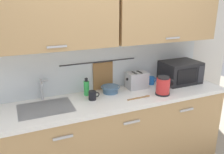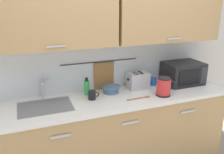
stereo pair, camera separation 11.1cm
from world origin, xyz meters
TOP-DOWN VIEW (x-y plane):
  - counter_unit at (-0.01, 0.30)m, footprint 2.53×0.64m
  - back_wall_assembly at (-0.00, 0.53)m, footprint 3.70×0.41m
  - sink_faucet at (-0.77, 0.53)m, footprint 0.09×0.17m
  - microwave at (0.90, 0.41)m, footprint 0.46×0.35m
  - electric_kettle at (0.47, 0.15)m, footprint 0.23×0.16m
  - dish_soap_bottle at (-0.31, 0.47)m, footprint 0.06×0.06m
  - mug_near_sink at (-0.29, 0.33)m, footprint 0.12×0.08m
  - mixing_bowl at (-0.04, 0.43)m, footprint 0.21×0.21m
  - toaster at (0.31, 0.45)m, footprint 0.26×0.17m
  - mug_by_kettle at (0.54, 0.49)m, footprint 0.12×0.08m
  - wooden_spoon at (0.21, 0.16)m, footprint 0.28×0.04m

SIDE VIEW (x-z plane):
  - counter_unit at x=-0.01m, z-range 0.01..0.91m
  - wooden_spoon at x=0.21m, z-range 0.90..0.91m
  - mixing_bowl at x=-0.04m, z-range 0.91..0.98m
  - mug_near_sink at x=-0.29m, z-range 0.90..1.00m
  - mug_by_kettle at x=0.54m, z-range 0.90..1.00m
  - dish_soap_bottle at x=-0.31m, z-range 0.89..1.08m
  - toaster at x=0.31m, z-range 0.90..1.09m
  - electric_kettle at x=0.47m, z-range 0.90..1.11m
  - microwave at x=0.90m, z-range 0.90..1.17m
  - sink_faucet at x=-0.77m, z-range 0.93..1.15m
  - back_wall_assembly at x=0.00m, z-range 0.27..2.77m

